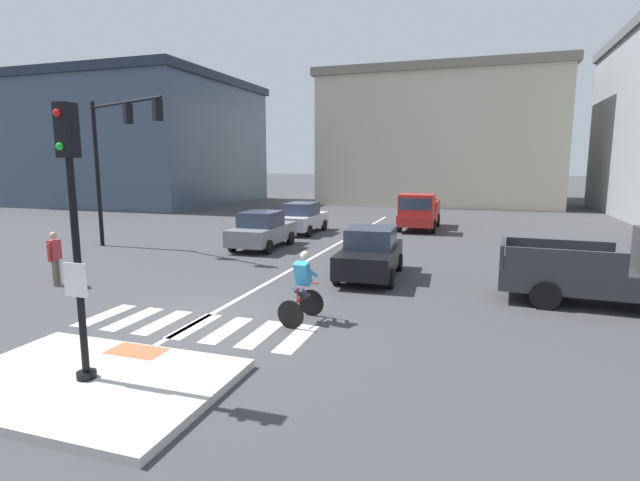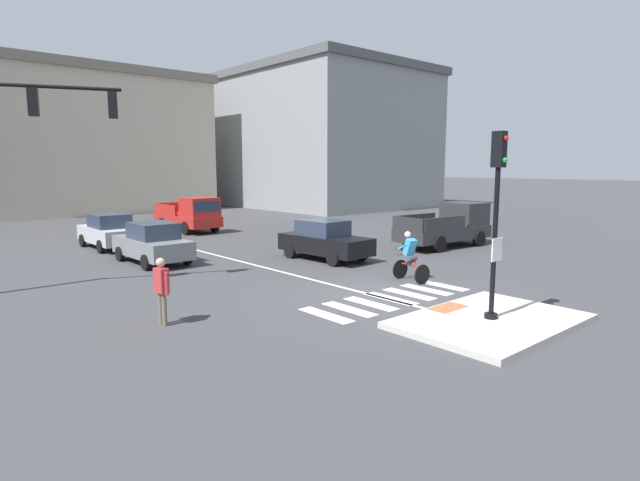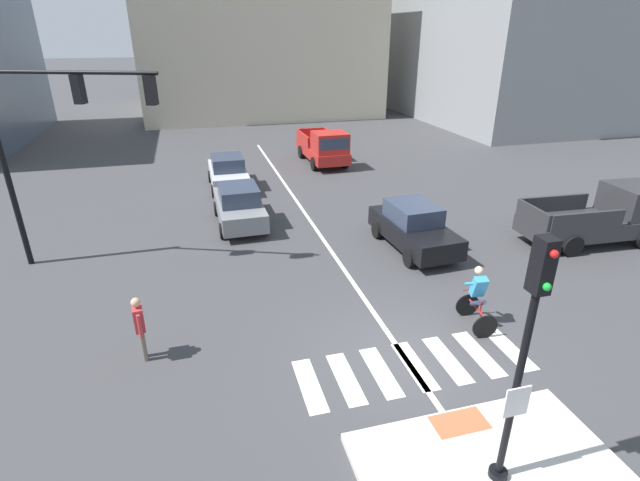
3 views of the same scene
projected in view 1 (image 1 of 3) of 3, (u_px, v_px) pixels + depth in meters
The scene contains 22 objects.
ground_plane at pixel (201, 322), 11.49m from camera, with size 300.00×300.00×0.00m, color #3D3D3F.
traffic_island at pixel (87, 382), 8.18m from camera, with size 4.67×3.21×0.15m, color beige.
tactile_pad_front at pixel (137, 351), 9.34m from camera, with size 1.10×0.60×0.01m, color #DB5B38.
signal_pole at pixel (74, 218), 7.73m from camera, with size 0.44×0.38×4.50m.
crosswalk_stripe_a at pixel (105, 315), 12.01m from camera, with size 0.44×1.80×0.01m, color silver.
crosswalk_stripe_b at pixel (133, 319), 11.75m from camera, with size 0.44×1.80×0.01m, color silver.
crosswalk_stripe_c at pixel (163, 322), 11.49m from camera, with size 0.44×1.80×0.01m, color silver.
crosswalk_stripe_d at pixel (194, 326), 11.23m from camera, with size 0.44×1.80×0.01m, color silver.
crosswalk_stripe_e at pixel (227, 330), 10.96m from camera, with size 0.44×1.80×0.01m, color silver.
crosswalk_stripe_f at pixel (261, 334), 10.70m from camera, with size 0.44×1.80×0.01m, color silver.
crosswalk_stripe_g at pixel (297, 338), 10.44m from camera, with size 0.44×1.80×0.01m, color silver.
lane_centre_line at pixel (325, 251), 20.90m from camera, with size 0.14×28.00×0.01m, color silver.
traffic_light_mast at pixel (115, 145), 20.38m from camera, with size 5.08×2.15×6.38m.
building_corner_left at pixel (136, 142), 45.94m from camera, with size 19.84×17.47×11.29m.
building_far_block at pixel (442, 140), 47.70m from camera, with size 20.94×18.40×11.82m.
car_black_eastbound_mid at pixel (370, 253), 15.93m from camera, with size 2.02×4.19×1.64m.
car_silver_westbound_distant at pixel (302, 218), 26.07m from camera, with size 1.86×4.11×1.64m.
car_grey_westbound_far at pixel (262, 230), 21.37m from camera, with size 1.89×4.12×1.64m.
pickup_truck_charcoal_cross_right at pixel (625, 271), 12.54m from camera, with size 5.20×2.27×2.08m.
pickup_truck_red_eastbound_distant at pixel (419, 213), 27.18m from camera, with size 2.11×5.12×2.08m.
cyclist at pixel (302, 286), 11.45m from camera, with size 0.79×1.16×1.68m.
pedestrian_at_curb_left at pixel (55, 254), 14.80m from camera, with size 0.27×0.55×1.67m.
Camera 1 is at (6.15, -9.60, 3.73)m, focal length 27.25 mm.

